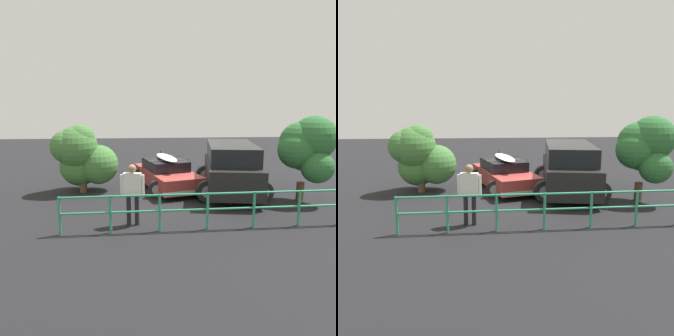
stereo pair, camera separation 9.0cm
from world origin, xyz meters
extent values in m
cube|color=black|center=(0.00, 0.00, -0.01)|extent=(44.00, 44.00, 0.02)
cube|color=#9E3833|center=(0.35, -0.06, 0.46)|extent=(2.65, 4.23, 0.58)
cube|color=black|center=(0.39, -0.22, 0.95)|extent=(1.91, 2.21, 0.40)
cube|color=silver|center=(-0.17, 1.79, 0.30)|extent=(1.65, 0.55, 0.14)
cube|color=silver|center=(0.87, -1.92, 0.30)|extent=(1.65, 0.55, 0.14)
cylinder|color=black|center=(-0.80, 0.88, 0.32)|extent=(0.64, 0.18, 0.64)
cylinder|color=#99999E|center=(-0.80, 0.88, 0.32)|extent=(0.35, 0.19, 0.35)
cylinder|color=black|center=(0.83, 1.34, 0.32)|extent=(0.64, 0.18, 0.64)
cylinder|color=#99999E|center=(0.83, 1.34, 0.32)|extent=(0.35, 0.19, 0.35)
cylinder|color=black|center=(-0.14, -1.47, 0.32)|extent=(0.64, 0.18, 0.64)
cylinder|color=#99999E|center=(-0.14, -1.47, 0.32)|extent=(0.35, 0.19, 0.35)
cylinder|color=black|center=(1.49, -1.01, 0.32)|extent=(0.64, 0.18, 0.64)
cylinder|color=#99999E|center=(1.49, -1.01, 0.32)|extent=(0.35, 0.19, 0.35)
cylinder|color=black|center=(0.25, 0.28, 1.20)|extent=(1.68, 0.50, 0.03)
cylinder|color=black|center=(0.53, -0.72, 1.20)|extent=(1.68, 0.50, 0.03)
ellipsoid|color=white|center=(0.35, -0.21, 1.26)|extent=(0.98, 2.47, 0.09)
cone|color=black|center=(0.51, -1.16, 1.37)|extent=(0.10, 0.10, 0.14)
cube|color=black|center=(-2.05, 0.78, 0.75)|extent=(2.61, 4.98, 1.00)
cube|color=black|center=(-2.05, 0.78, 1.57)|extent=(2.29, 3.93, 0.65)
cylinder|color=black|center=(-2.47, -1.65, 0.85)|extent=(0.72, 0.30, 0.70)
cylinder|color=black|center=(-2.73, 2.34, 0.39)|extent=(0.77, 0.22, 0.77)
cylinder|color=#99999E|center=(-2.73, 2.34, 0.39)|extent=(0.43, 0.23, 0.43)
cylinder|color=black|center=(-0.89, 2.02, 0.39)|extent=(0.77, 0.22, 0.77)
cylinder|color=#99999E|center=(-0.89, 2.02, 0.39)|extent=(0.43, 0.23, 0.43)
cylinder|color=black|center=(-3.22, -0.46, 0.39)|extent=(0.77, 0.22, 0.77)
cylinder|color=#99999E|center=(-3.22, -0.46, 0.39)|extent=(0.43, 0.23, 0.43)
cylinder|color=black|center=(-1.37, -0.78, 0.39)|extent=(0.77, 0.22, 0.77)
cylinder|color=#99999E|center=(-1.37, -0.78, 0.39)|extent=(0.43, 0.23, 0.43)
cylinder|color=black|center=(1.53, 4.08, 0.43)|extent=(0.12, 0.12, 0.85)
cylinder|color=black|center=(1.76, 4.05, 0.43)|extent=(0.12, 0.12, 0.85)
cube|color=silver|center=(1.65, 4.07, 1.17)|extent=(0.52, 0.26, 0.64)
sphere|color=#9E7556|center=(1.65, 4.07, 1.62)|extent=(0.23, 0.23, 0.23)
cylinder|color=silver|center=(1.36, 4.10, 1.14)|extent=(0.09, 0.09, 0.60)
cylinder|color=silver|center=(1.94, 4.03, 1.14)|extent=(0.09, 0.09, 0.60)
cylinder|color=#2D9366|center=(-2.96, 4.53, 0.51)|extent=(0.07, 0.07, 1.02)
cylinder|color=#2D9366|center=(-1.66, 4.55, 0.51)|extent=(0.07, 0.07, 1.02)
cylinder|color=#2D9366|center=(-0.37, 4.57, 0.51)|extent=(0.07, 0.07, 1.02)
cylinder|color=#2D9366|center=(0.92, 4.59, 0.51)|extent=(0.07, 0.07, 1.02)
cylinder|color=#2D9366|center=(2.22, 4.61, 0.51)|extent=(0.07, 0.07, 1.02)
cylinder|color=#2D9366|center=(3.51, 4.64, 0.51)|extent=(0.07, 0.07, 1.02)
cylinder|color=#2D9366|center=(-1.02, 4.56, 0.99)|extent=(9.06, 0.21, 0.06)
cylinder|color=#2D9366|center=(-1.02, 4.56, 0.56)|extent=(9.06, 0.21, 0.06)
cylinder|color=brown|center=(3.63, 0.26, 0.31)|extent=(0.28, 0.28, 0.62)
sphere|color=#427A38|center=(4.18, 0.31, 1.79)|extent=(1.24, 1.24, 1.24)
sphere|color=#427A38|center=(3.79, -0.03, 0.96)|extent=(1.52, 1.52, 1.52)
sphere|color=#427A38|center=(3.82, 0.22, 1.76)|extent=(1.61, 1.61, 1.61)
sphere|color=#427A38|center=(3.64, 0.25, 2.08)|extent=(1.08, 1.08, 1.08)
sphere|color=#427A38|center=(3.04, 0.10, 1.05)|extent=(1.54, 1.54, 1.54)
cylinder|color=brown|center=(-4.24, 2.07, 0.32)|extent=(0.27, 0.27, 0.65)
sphere|color=#2D6B33|center=(-4.56, 2.15, 2.22)|extent=(1.53, 1.53, 1.53)
sphere|color=#2D6B33|center=(-4.28, 1.97, 1.62)|extent=(1.11, 1.11, 1.11)
sphere|color=#2D6B33|center=(-4.25, 1.94, 1.70)|extent=(0.93, 0.93, 0.93)
sphere|color=#2D6B33|center=(-4.16, 1.99, 2.05)|extent=(1.44, 1.44, 1.44)
sphere|color=#2D6B33|center=(-4.42, 1.96, 2.16)|extent=(1.00, 1.00, 1.00)
sphere|color=#2D6B33|center=(-4.00, 2.12, 1.82)|extent=(1.33, 1.33, 1.33)
sphere|color=#2D6B33|center=(-4.49, 2.62, 1.29)|extent=(1.08, 1.08, 1.08)
camera|label=1|loc=(1.44, 12.89, 3.28)|focal=35.00mm
camera|label=2|loc=(1.35, 12.90, 3.28)|focal=35.00mm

